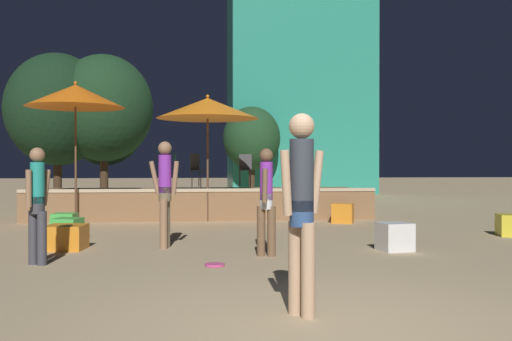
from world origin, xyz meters
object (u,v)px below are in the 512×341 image
at_px(patio_umbrella_1, 208,108).
at_px(person_1, 266,199).
at_px(patio_umbrella_0, 75,96).
at_px(cube_seat_5, 512,225).
at_px(cube_seat_0, 395,237).
at_px(person_2, 165,189).
at_px(cube_seat_2, 65,223).
at_px(background_tree_1, 105,122).
at_px(bistro_chair_1, 197,167).
at_px(cube_seat_1, 343,213).
at_px(person_3, 37,202).
at_px(frisbee_disc, 215,265).
at_px(bistro_chair_2, 245,167).
at_px(background_tree_3, 57,110).
at_px(cube_seat_3, 66,237).
at_px(person_0, 302,203).
at_px(background_tree_0, 252,138).
at_px(cube_seat_4, 67,229).
at_px(background_tree_2, 104,108).
at_px(bistro_chair_0, 172,167).

height_order(patio_umbrella_1, person_1, patio_umbrella_1).
distance_m(patio_umbrella_0, cube_seat_5, 10.05).
distance_m(cube_seat_0, person_2, 3.88).
relative_size(cube_seat_0, person_2, 0.31).
relative_size(cube_seat_2, person_2, 0.27).
xyz_separation_m(patio_umbrella_0, cube_seat_5, (9.04, -3.35, -2.83)).
xyz_separation_m(patio_umbrella_0, background_tree_1, (-1.17, 12.31, 0.30)).
bearing_deg(bistro_chair_1, cube_seat_1, -80.61).
xyz_separation_m(person_3, background_tree_1, (-1.79, 18.03, 2.47)).
bearing_deg(person_3, frisbee_disc, 21.51).
xyz_separation_m(patio_umbrella_0, bistro_chair_1, (2.89, 1.48, -1.68)).
height_order(patio_umbrella_0, frisbee_disc, patio_umbrella_0).
height_order(patio_umbrella_1, cube_seat_2, patio_umbrella_1).
relative_size(bistro_chair_2, background_tree_3, 0.17).
bearing_deg(background_tree_1, person_1, -73.98).
relative_size(cube_seat_3, background_tree_3, 0.13).
xyz_separation_m(person_0, frisbee_disc, (-0.70, 2.69, -1.02)).
distance_m(person_2, background_tree_0, 16.52).
bearing_deg(cube_seat_4, bistro_chair_1, 62.51).
distance_m(patio_umbrella_1, person_2, 4.93).
relative_size(cube_seat_4, person_2, 0.31).
xyz_separation_m(background_tree_2, background_tree_3, (-1.55, 0.01, -0.06)).
height_order(cube_seat_0, person_1, person_1).
relative_size(cube_seat_2, person_1, 0.30).
relative_size(cube_seat_1, bistro_chair_2, 0.72).
relative_size(person_1, bistro_chair_1, 1.83).
distance_m(cube_seat_1, person_3, 7.82).
relative_size(background_tree_0, background_tree_2, 0.78).
xyz_separation_m(cube_seat_3, bistro_chair_2, (3.57, 6.47, 1.16)).
height_order(cube_seat_0, background_tree_3, background_tree_3).
xyz_separation_m(person_0, bistro_chair_1, (-0.88, 10.27, 0.32)).
bearing_deg(person_1, cube_seat_4, 162.75).
bearing_deg(bistro_chair_0, patio_umbrella_1, 34.01).
bearing_deg(cube_seat_1, cube_seat_4, -155.63).
xyz_separation_m(cube_seat_4, background_tree_1, (-1.64, 15.46, 3.13)).
distance_m(patio_umbrella_1, background_tree_0, 11.85).
xyz_separation_m(patio_umbrella_1, background_tree_3, (-4.95, 5.85, 0.49)).
height_order(cube_seat_3, bistro_chair_1, bistro_chair_1).
distance_m(bistro_chair_2, background_tree_3, 7.46).
bearing_deg(background_tree_3, patio_umbrella_0, -73.40).
distance_m(bistro_chair_0, background_tree_0, 10.62).
height_order(patio_umbrella_1, cube_seat_5, patio_umbrella_1).
bearing_deg(frisbee_disc, bistro_chair_1, 91.41).
relative_size(bistro_chair_0, bistro_chair_2, 1.00).
distance_m(patio_umbrella_0, background_tree_0, 13.05).
relative_size(cube_seat_3, background_tree_2, 0.13).
height_order(patio_umbrella_0, background_tree_0, background_tree_0).
height_order(person_0, background_tree_1, background_tree_1).
bearing_deg(cube_seat_4, background_tree_1, 96.06).
distance_m(background_tree_2, background_tree_3, 1.55).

